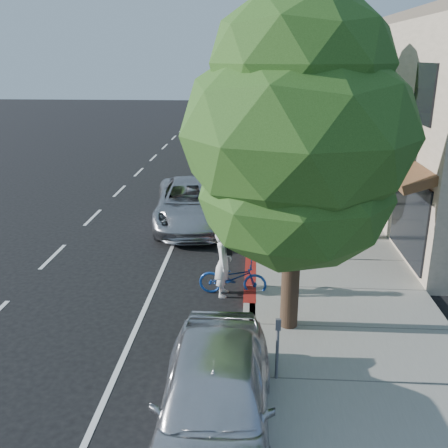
# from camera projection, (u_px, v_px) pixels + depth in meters

# --- Properties ---
(ground) EXTENTS (120.00, 120.00, 0.00)m
(ground) POSITION_uv_depth(u_px,v_px,m) (250.00, 291.00, 13.36)
(ground) COLOR black
(ground) RESTS_ON ground
(sidewalk) EXTENTS (4.60, 56.00, 0.15)m
(sidewalk) POSITION_uv_depth(u_px,v_px,m) (308.00, 205.00, 20.76)
(sidewalk) COLOR gray
(sidewalk) RESTS_ON ground
(curb) EXTENTS (0.30, 56.00, 0.15)m
(curb) POSITION_uv_depth(u_px,v_px,m) (253.00, 204.00, 20.90)
(curb) COLOR #9E998E
(curb) RESTS_ON ground
(curb_red_segment) EXTENTS (0.32, 4.00, 0.15)m
(curb_red_segment) POSITION_uv_depth(u_px,v_px,m) (250.00, 273.00, 14.28)
(curb_red_segment) COLOR maroon
(curb_red_segment) RESTS_ON ground
(storefront_building) EXTENTS (10.00, 36.00, 7.00)m
(storefront_building) POSITION_uv_depth(u_px,v_px,m) (422.00, 101.00, 28.69)
(storefront_building) COLOR beige
(storefront_building) RESTS_ON ground
(street_tree_0) EXTENTS (4.81, 4.81, 7.28)m
(street_tree_0) POSITION_uv_depth(u_px,v_px,m) (297.00, 137.00, 10.00)
(street_tree_0) COLOR black
(street_tree_0) RESTS_ON ground
(street_tree_1) EXTENTS (4.11, 4.11, 7.62)m
(street_tree_1) POSITION_uv_depth(u_px,v_px,m) (283.00, 94.00, 15.54)
(street_tree_1) COLOR black
(street_tree_1) RESTS_ON ground
(street_tree_2) EXTENTS (4.54, 4.54, 7.54)m
(street_tree_2) POSITION_uv_depth(u_px,v_px,m) (276.00, 88.00, 21.26)
(street_tree_2) COLOR black
(street_tree_2) RESTS_ON ground
(street_tree_3) EXTENTS (5.50, 5.50, 7.88)m
(street_tree_3) POSITION_uv_depth(u_px,v_px,m) (272.00, 80.00, 26.92)
(street_tree_3) COLOR black
(street_tree_3) RESTS_ON ground
(street_tree_4) EXTENTS (4.20, 4.20, 7.67)m
(street_tree_4) POSITION_uv_depth(u_px,v_px,m) (269.00, 74.00, 32.55)
(street_tree_4) COLOR black
(street_tree_4) RESTS_ON ground
(street_tree_5) EXTENTS (4.96, 4.96, 6.92)m
(street_tree_5) POSITION_uv_depth(u_px,v_px,m) (267.00, 81.00, 38.46)
(street_tree_5) COLOR black
(street_tree_5) RESTS_ON ground
(cyclist) EXTENTS (0.47, 0.68, 1.80)m
(cyclist) POSITION_uv_depth(u_px,v_px,m) (223.00, 263.00, 12.86)
(cyclist) COLOR white
(cyclist) RESTS_ON ground
(bicycle) EXTENTS (1.81, 0.72, 0.93)m
(bicycle) POSITION_uv_depth(u_px,v_px,m) (233.00, 278.00, 13.03)
(bicycle) COLOR #164098
(bicycle) RESTS_ON ground
(silver_suv) EXTENTS (3.35, 6.10, 1.62)m
(silver_suv) POSITION_uv_depth(u_px,v_px,m) (193.00, 203.00, 18.43)
(silver_suv) COLOR #B2B2B7
(silver_suv) RESTS_ON ground
(dark_sedan) EXTENTS (1.72, 4.90, 1.61)m
(dark_sedan) POSITION_uv_depth(u_px,v_px,m) (233.00, 160.00, 26.00)
(dark_sedan) COLOR black
(dark_sedan) RESTS_ON ground
(white_pickup) EXTENTS (2.57, 5.17, 1.44)m
(white_pickup) POSITION_uv_depth(u_px,v_px,m) (233.00, 147.00, 30.38)
(white_pickup) COLOR #BBBBBB
(white_pickup) RESTS_ON ground
(dark_suv_far) EXTENTS (2.89, 5.68, 1.85)m
(dark_suv_far) POSITION_uv_depth(u_px,v_px,m) (231.00, 131.00, 35.07)
(dark_suv_far) COLOR black
(dark_suv_far) RESTS_ON ground
(near_car_a) EXTENTS (1.92, 4.67, 1.58)m
(near_car_a) POSITION_uv_depth(u_px,v_px,m) (215.00, 399.00, 7.93)
(near_car_a) COLOR silver
(near_car_a) RESTS_ON ground
(pedestrian) EXTENTS (1.01, 0.83, 1.91)m
(pedestrian) POSITION_uv_depth(u_px,v_px,m) (293.00, 179.00, 20.74)
(pedestrian) COLOR black
(pedestrian) RESTS_ON sidewalk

